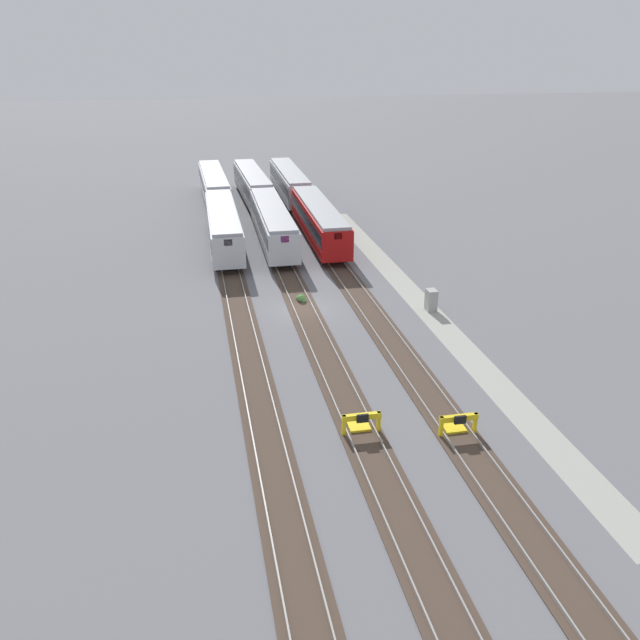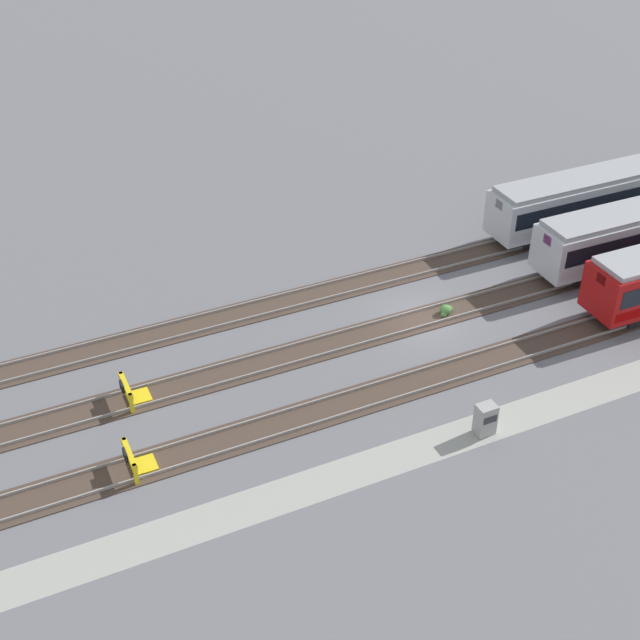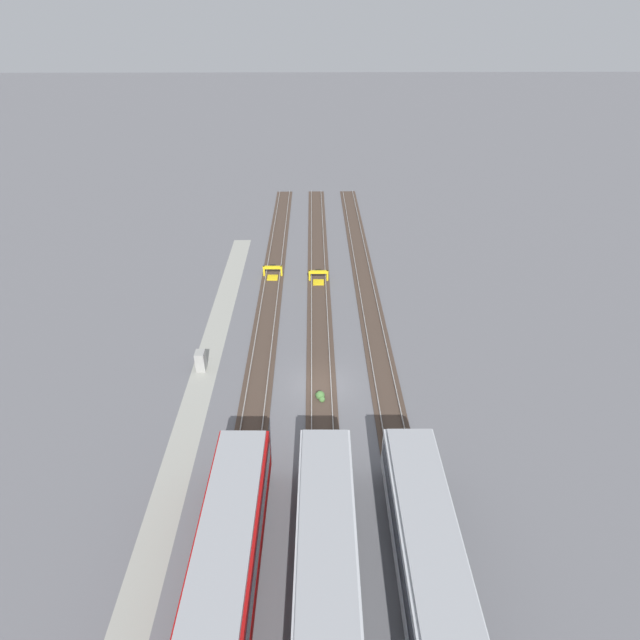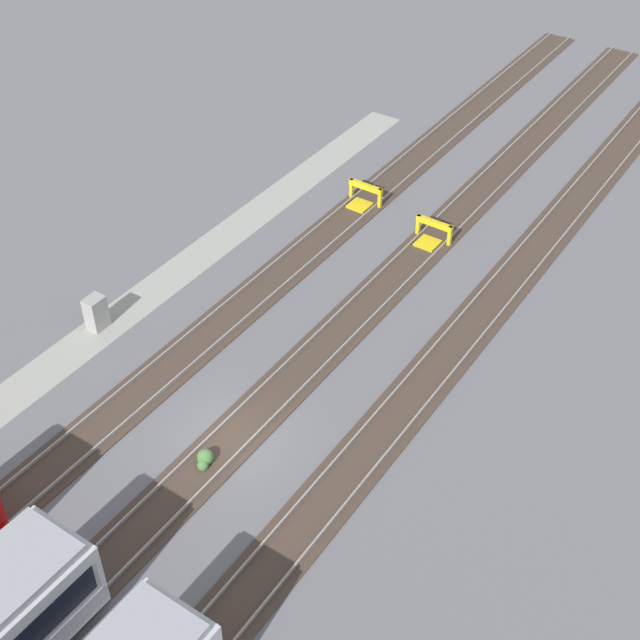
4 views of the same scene
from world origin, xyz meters
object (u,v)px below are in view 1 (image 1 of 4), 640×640
at_px(subway_car_front_row_right_inner, 319,221).
at_px(bumper_stop_near_inner_track, 360,422).
at_px(bumper_stop_nearest_track, 456,423).
at_px(electrical_cabinet, 431,300).
at_px(subway_car_front_row_left_inner, 223,226).
at_px(subway_car_front_row_leftmost, 214,186).
at_px(weed_clump, 301,299).
at_px(subway_car_front_row_rightmost, 252,184).
at_px(subway_car_back_row_leftmost, 289,182).
at_px(subway_car_front_row_centre, 273,223).

distance_m(subway_car_front_row_right_inner, bumper_stop_near_inner_track, 33.61).
distance_m(bumper_stop_nearest_track, electrical_cabinet, 15.90).
bearing_deg(subway_car_front_row_right_inner, subway_car_front_row_left_inner, 90.00).
bearing_deg(bumper_stop_near_inner_track, subway_car_front_row_leftmost, 5.12).
bearing_deg(weed_clump, subway_car_front_row_right_inner, -16.38).
bearing_deg(subway_car_front_row_rightmost, bumper_stop_near_inner_track, 179.95).
height_order(subway_car_front_row_right_inner, electrical_cabinet, subway_car_front_row_right_inner).
xyz_separation_m(subway_car_front_row_leftmost, subway_car_front_row_rightmost, (-0.09, -4.72, 0.00)).
bearing_deg(subway_car_front_row_rightmost, subway_car_front_row_right_inner, -166.27).
distance_m(subway_car_front_row_leftmost, subway_car_front_row_right_inner, 21.12).
relative_size(subway_car_front_row_rightmost, bumper_stop_near_inner_track, 9.02).
height_order(subway_car_front_row_leftmost, subway_car_back_row_leftmost, same).
xyz_separation_m(subway_car_back_row_leftmost, bumper_stop_nearest_track, (-53.37, 0.04, -1.53)).
bearing_deg(weed_clump, subway_car_front_row_rightmost, 0.08).
bearing_deg(bumper_stop_near_inner_track, subway_car_front_row_centre, -0.09).
distance_m(subway_car_front_row_right_inner, electrical_cabinet, 19.66).
distance_m(bumper_stop_nearest_track, bumper_stop_near_inner_track, 4.83).
relative_size(subway_car_front_row_left_inner, weed_clump, 19.59).
xyz_separation_m(subway_car_front_row_left_inner, bumper_stop_near_inner_track, (-33.25, -4.72, -1.53)).
distance_m(subway_car_back_row_leftmost, bumper_stop_nearest_track, 53.39).
relative_size(subway_car_front_row_rightmost, subway_car_back_row_leftmost, 1.00).
bearing_deg(subway_car_front_row_centre, subway_car_front_row_left_inner, 90.00).
relative_size(subway_car_front_row_right_inner, subway_car_front_row_rightmost, 1.00).
relative_size(subway_car_front_row_leftmost, subway_car_front_row_left_inner, 1.00).
height_order(subway_car_front_row_leftmost, subway_car_front_row_right_inner, same).
relative_size(subway_car_front_row_left_inner, subway_car_front_row_centre, 1.00).
bearing_deg(bumper_stop_nearest_track, subway_car_front_row_rightmost, 5.01).
distance_m(subway_car_front_row_left_inner, subway_car_back_row_leftmost, 21.25).
xyz_separation_m(subway_car_front_row_centre, weed_clump, (-15.52, -0.04, -1.80)).
bearing_deg(bumper_stop_near_inner_track, subway_car_front_row_rightmost, -0.05).
height_order(subway_car_front_row_left_inner, subway_car_back_row_leftmost, same).
bearing_deg(subway_car_front_row_rightmost, bumper_stop_nearest_track, -174.99).
distance_m(subway_car_front_row_leftmost, electrical_cabinet, 40.50).
distance_m(subway_car_back_row_leftmost, electrical_cabinet, 38.39).
height_order(subway_car_front_row_leftmost, electrical_cabinet, subway_car_front_row_leftmost).
xyz_separation_m(subway_car_front_row_right_inner, weed_clump, (-15.52, 4.56, -1.80)).
bearing_deg(weed_clump, bumper_stop_nearest_track, -166.22).
bearing_deg(subway_car_front_row_centre, subway_car_front_row_leftmost, 14.01).
relative_size(subway_car_front_row_leftmost, bumper_stop_near_inner_track, 9.01).
xyz_separation_m(subway_car_front_row_right_inner, bumper_stop_near_inner_track, (-33.25, 4.65, -1.53)).
height_order(subway_car_front_row_rightmost, subway_car_back_row_leftmost, same).
distance_m(subway_car_front_row_centre, subway_car_front_row_right_inner, 4.60).
relative_size(subway_car_front_row_left_inner, bumper_stop_near_inner_track, 9.00).
bearing_deg(bumper_stop_near_inner_track, subway_car_front_row_left_inner, 8.09).
relative_size(subway_car_front_row_centre, subway_car_back_row_leftmost, 1.00).
bearing_deg(bumper_stop_nearest_track, bumper_stop_near_inner_track, 76.90).
relative_size(subway_car_front_row_left_inner, electrical_cabinet, 11.27).
bearing_deg(subway_car_front_row_left_inner, bumper_stop_nearest_track, -164.64).
xyz_separation_m(subway_car_front_row_rightmost, subway_car_back_row_leftmost, (0.17, -4.71, 0.00)).
xyz_separation_m(subway_car_front_row_left_inner, subway_car_front_row_rightmost, (18.86, -4.77, 0.00)).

